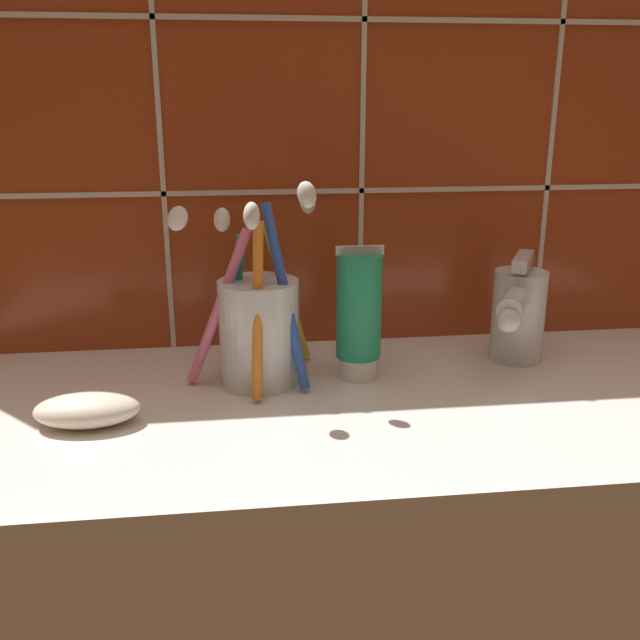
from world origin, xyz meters
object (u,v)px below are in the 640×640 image
toothpaste_tube (356,314)px  soap_bar (87,409)px  toothbrush_cup (259,324)px  sink_faucet (518,312)px

toothpaste_tube → soap_bar: (-23.09, -7.40, -4.86)cm
toothbrush_cup → soap_bar: 16.52cm
toothbrush_cup → toothpaste_tube: 8.95cm
toothpaste_tube → toothbrush_cup: bearing=-179.9°
toothbrush_cup → toothpaste_tube: bearing=0.1°
soap_bar → sink_faucet: bearing=13.7°
toothbrush_cup → sink_faucet: (25.37, 2.23, -0.46)cm
toothpaste_tube → soap_bar: bearing=-162.2°
toothbrush_cup → sink_faucet: size_ratio=1.77×
toothbrush_cup → toothpaste_tube: size_ratio=1.50×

